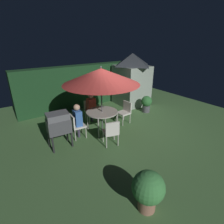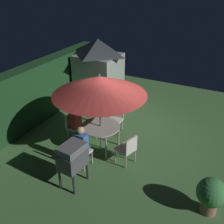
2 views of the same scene
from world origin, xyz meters
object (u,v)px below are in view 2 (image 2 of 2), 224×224
object	(u,v)px
patio_table	(100,128)
chair_far_side	(80,151)
chair_toward_hedge	(128,148)
person_in_red	(75,118)
potted_plant_by_grill	(211,194)
patio_umbrella	(99,85)
bbq_grill	(72,157)
chair_near_shed	(74,125)
garden_shed	(99,71)
potted_plant_by_shed	(127,100)
chair_toward_house	(116,117)
person_in_blue	(81,142)

from	to	relation	value
patio_table	chair_far_side	distance (m)	1.07
chair_toward_hedge	person_in_red	size ratio (longest dim) A/B	0.71
potted_plant_by_grill	person_in_red	world-z (taller)	person_in_red
patio_umbrella	bbq_grill	bearing A→B (deg)	-173.94
patio_umbrella	chair_near_shed	distance (m)	1.89
garden_shed	bbq_grill	xyz separation A→B (m)	(-4.64, -1.93, -0.50)
chair_near_shed	chair_toward_hedge	world-z (taller)	same
bbq_grill	potted_plant_by_grill	distance (m)	3.34
chair_toward_hedge	potted_plant_by_shed	world-z (taller)	chair_toward_hedge
potted_plant_by_shed	chair_toward_house	bearing A→B (deg)	-168.76
garden_shed	person_in_red	xyz separation A→B (m)	(-2.86, -0.80, -0.56)
garden_shed	chair_far_side	xyz separation A→B (m)	(-3.97, -1.68, -0.82)
garden_shed	chair_near_shed	bearing A→B (deg)	-165.98
potted_plant_by_grill	person_in_red	distance (m)	4.54
patio_table	chair_far_side	bearing A→B (deg)	176.57
chair_far_side	person_in_red	bearing A→B (deg)	38.48
garden_shed	chair_near_shed	world-z (taller)	garden_shed
patio_umbrella	person_in_blue	distance (m)	1.64
patio_umbrella	person_in_blue	size ratio (longest dim) A/B	2.15
chair_far_side	chair_toward_hedge	size ratio (longest dim) A/B	1.00
chair_toward_hedge	person_in_blue	xyz separation A→B (m)	(-0.66, 1.11, 0.26)
chair_near_shed	chair_far_side	distance (m)	1.48
chair_toward_house	chair_toward_hedge	bearing A→B (deg)	-142.77
potted_plant_by_grill	chair_toward_house	bearing A→B (deg)	57.58
potted_plant_by_grill	person_in_blue	bearing A→B (deg)	88.32
garden_shed	person_in_blue	world-z (taller)	garden_shed
chair_far_side	chair_toward_hedge	xyz separation A→B (m)	(0.74, -1.11, 0.00)
patio_umbrella	bbq_grill	xyz separation A→B (m)	(-1.72, -0.18, -1.26)
garden_shed	patio_umbrella	bearing A→B (deg)	-149.18
chair_near_shed	chair_far_side	xyz separation A→B (m)	(-1.12, -0.97, 0.00)
chair_far_side	chair_toward_house	distance (m)	2.21
chair_toward_hedge	chair_toward_house	bearing A→B (deg)	37.23
patio_table	person_in_blue	distance (m)	0.97
chair_toward_house	person_in_red	world-z (taller)	person_in_red
bbq_grill	chair_near_shed	xyz separation A→B (m)	(1.78, 1.21, -0.33)
person_in_blue	garden_shed	bearing A→B (deg)	23.45
bbq_grill	chair_toward_house	size ratio (longest dim) A/B	1.33
potted_plant_by_shed	garden_shed	bearing A→B (deg)	82.02
patio_umbrella	chair_toward_house	size ratio (longest dim) A/B	3.01
chair_near_shed	person_in_blue	bearing A→B (deg)	-136.64
potted_plant_by_grill	person_in_blue	size ratio (longest dim) A/B	0.73
patio_umbrella	potted_plant_by_shed	bearing A→B (deg)	7.84
patio_umbrella	potted_plant_by_grill	size ratio (longest dim) A/B	2.95
patio_umbrella	potted_plant_by_shed	xyz separation A→B (m)	(2.73, 0.38, -1.66)
bbq_grill	chair_near_shed	world-z (taller)	bbq_grill
chair_near_shed	potted_plant_by_shed	size ratio (longest dim) A/B	1.13
potted_plant_by_shed	person_in_blue	distance (m)	3.73
chair_near_shed	person_in_red	bearing A→B (deg)	-93.61
potted_plant_by_grill	person_in_red	xyz separation A→B (m)	(1.13, 4.39, 0.25)
chair_far_side	chair_toward_house	bearing A→B (deg)	0.02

